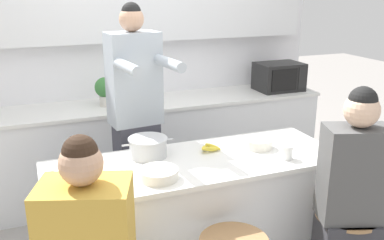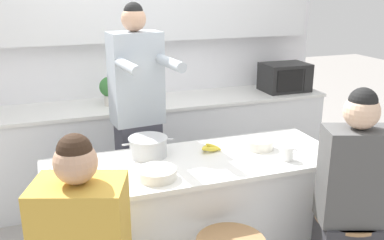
% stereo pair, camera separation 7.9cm
% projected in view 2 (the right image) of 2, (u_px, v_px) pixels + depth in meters
% --- Properties ---
extents(wall_back, '(3.95, 0.22, 2.70)m').
position_uv_depth(wall_back, '(133.00, 31.00, 4.10)').
color(wall_back, white).
rests_on(wall_back, ground_plane).
extents(back_counter, '(3.66, 0.62, 0.91)m').
position_uv_depth(back_counter, '(144.00, 147.00, 4.17)').
color(back_counter, silver).
rests_on(back_counter, ground_plane).
extents(kitchen_island, '(1.90, 0.69, 0.89)m').
position_uv_depth(kitchen_island, '(195.00, 221.00, 2.86)').
color(kitchen_island, black).
rests_on(kitchen_island, ground_plane).
extents(person_cooking, '(0.43, 0.62, 1.85)m').
position_uv_depth(person_cooking, '(138.00, 130.00, 3.18)').
color(person_cooking, '#383842').
rests_on(person_cooking, ground_plane).
extents(person_seated_near, '(0.41, 0.36, 1.44)m').
position_uv_depth(person_seated_near, '(348.00, 217.00, 2.49)').
color(person_seated_near, '#333338').
rests_on(person_seated_near, ground_plane).
extents(cooking_pot, '(0.34, 0.26, 0.13)m').
position_uv_depth(cooking_pot, '(148.00, 147.00, 2.78)').
color(cooking_pot, '#B7BABC').
rests_on(cooking_pot, kitchen_island).
extents(fruit_bowl, '(0.23, 0.23, 0.06)m').
position_uv_depth(fruit_bowl, '(157.00, 174.00, 2.46)').
color(fruit_bowl, silver).
rests_on(fruit_bowl, kitchen_island).
extents(mixing_bowl_steel, '(0.19, 0.19, 0.06)m').
position_uv_depth(mixing_bowl_steel, '(260.00, 144.00, 2.91)').
color(mixing_bowl_steel, silver).
rests_on(mixing_bowl_steel, kitchen_island).
extents(coffee_cup_near, '(0.11, 0.08, 0.09)m').
position_uv_depth(coffee_cup_near, '(287.00, 153.00, 2.72)').
color(coffee_cup_near, white).
rests_on(coffee_cup_near, kitchen_island).
extents(banana_bunch, '(0.16, 0.12, 0.05)m').
position_uv_depth(banana_bunch, '(210.00, 148.00, 2.86)').
color(banana_bunch, yellow).
rests_on(banana_bunch, kitchen_island).
extents(juice_carton, '(0.08, 0.08, 0.17)m').
position_uv_depth(juice_carton, '(57.00, 185.00, 2.22)').
color(juice_carton, gold).
rests_on(juice_carton, kitchen_island).
extents(microwave, '(0.47, 0.35, 0.29)m').
position_uv_depth(microwave, '(285.00, 77.00, 4.43)').
color(microwave, black).
rests_on(microwave, back_counter).
extents(potted_plant, '(0.18, 0.18, 0.26)m').
position_uv_depth(potted_plant, '(110.00, 89.00, 3.89)').
color(potted_plant, beige).
rests_on(potted_plant, back_counter).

